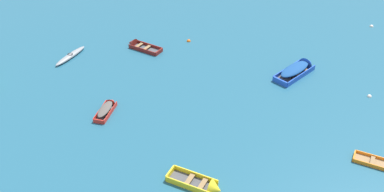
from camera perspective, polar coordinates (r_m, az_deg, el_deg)
rowboat_blue_back_row_left at (r=37.95m, az=13.57°, el=3.48°), size 4.37×3.78×1.33m
rowboat_maroon_distant_center at (r=41.02m, az=-6.98°, el=6.44°), size 3.32×2.94×1.01m
rowboat_yellow_midfield_left at (r=26.76m, az=1.63°, el=-11.39°), size 3.42×2.75×1.03m
rowboat_red_near_left at (r=33.08m, az=-10.76°, el=-1.46°), size 1.75×2.84×0.78m
kayak_grey_outer_left at (r=40.46m, az=-15.28°, el=4.99°), size 2.62×3.47×0.36m
mooring_buoy_trailing at (r=41.77m, az=-0.42°, el=7.01°), size 0.38×0.38×0.38m
mooring_buoy_central at (r=47.91m, az=21.96°, el=8.23°), size 0.38×0.38×0.38m
mooring_buoy_outer_edge at (r=36.68m, az=21.72°, el=-0.06°), size 0.33×0.33×0.33m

